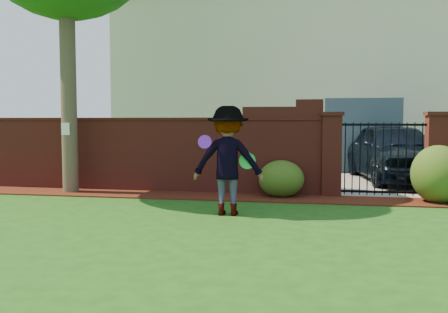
% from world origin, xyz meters
% --- Properties ---
extents(ground, '(80.00, 80.00, 0.01)m').
position_xyz_m(ground, '(0.00, 0.00, -0.01)').
color(ground, '#1A4812').
rests_on(ground, ground).
extents(mulch_bed, '(11.10, 1.08, 0.03)m').
position_xyz_m(mulch_bed, '(-0.95, 3.34, 0.01)').
color(mulch_bed, '#38130A').
rests_on(mulch_bed, ground).
extents(brick_wall, '(8.70, 0.31, 2.16)m').
position_xyz_m(brick_wall, '(-2.01, 4.00, 0.93)').
color(brick_wall, maroon).
rests_on(brick_wall, ground).
extents(pillar_left, '(0.50, 0.50, 1.88)m').
position_xyz_m(pillar_left, '(2.40, 4.00, 0.96)').
color(pillar_left, maroon).
rests_on(pillar_left, ground).
extents(pillar_right, '(0.50, 0.50, 1.88)m').
position_xyz_m(pillar_right, '(4.60, 4.00, 0.96)').
color(pillar_right, maroon).
rests_on(pillar_right, ground).
extents(iron_gate, '(1.78, 0.03, 1.60)m').
position_xyz_m(iron_gate, '(3.50, 4.00, 0.85)').
color(iron_gate, black).
rests_on(iron_gate, ground).
extents(driveway, '(3.20, 8.00, 0.01)m').
position_xyz_m(driveway, '(3.50, 8.00, 0.01)').
color(driveway, gray).
rests_on(driveway, ground).
extents(house, '(12.40, 6.40, 6.30)m').
position_xyz_m(house, '(1.00, 12.00, 3.16)').
color(house, '#F1EBCA').
rests_on(house, ground).
extents(car, '(2.59, 5.06, 1.65)m').
position_xyz_m(car, '(4.24, 6.89, 0.82)').
color(car, black).
rests_on(car, ground).
extents(paper_notice, '(0.20, 0.01, 0.28)m').
position_xyz_m(paper_notice, '(-3.60, 3.21, 1.50)').
color(paper_notice, white).
rests_on(paper_notice, tree).
extents(shrub_left, '(1.00, 1.00, 0.82)m').
position_xyz_m(shrub_left, '(1.31, 3.61, 0.41)').
color(shrub_left, '#254B16').
rests_on(shrub_left, ground).
extents(shrub_middle, '(1.08, 1.08, 1.19)m').
position_xyz_m(shrub_middle, '(4.52, 3.42, 0.60)').
color(shrub_middle, '#254B16').
rests_on(shrub_middle, ground).
extents(man, '(1.30, 0.80, 1.95)m').
position_xyz_m(man, '(0.51, 1.38, 0.98)').
color(man, gray).
rests_on(man, ground).
extents(frisbee_purple, '(0.25, 0.10, 0.24)m').
position_xyz_m(frisbee_purple, '(0.14, 1.17, 1.32)').
color(frisbee_purple, '#5F1EBC').
rests_on(frisbee_purple, man).
extents(frisbee_green, '(0.30, 0.12, 0.30)m').
position_xyz_m(frisbee_green, '(0.86, 1.40, 0.98)').
color(frisbee_green, green).
rests_on(frisbee_green, man).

